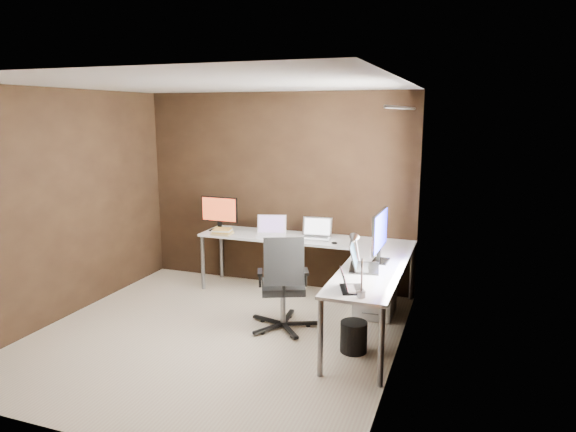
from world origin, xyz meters
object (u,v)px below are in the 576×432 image
object	(u,v)px
monitor_right	(380,233)
office_chair	(283,302)
monitor_left	(219,212)
drawer_pedestal	(375,288)
laptop_black_small	(349,285)
book_stack	(222,232)
wastebasket	(354,337)
desk_lamp	(356,257)
laptop_white	(271,231)
laptop_silver	(316,234)
laptop_black_big	(360,263)

from	to	relation	value
monitor_right	office_chair	distance (m)	1.23
monitor_left	monitor_right	world-z (taller)	monitor_right
drawer_pedestal	laptop_black_small	distance (m)	1.43
book_stack	wastebasket	bearing A→B (deg)	-30.53
drawer_pedestal	desk_lamp	xyz separation A→B (m)	(0.07, -1.42, 0.75)
wastebasket	laptop_white	bearing A→B (deg)	135.54
laptop_silver	monitor_right	bearing A→B (deg)	-45.38
laptop_silver	desk_lamp	distance (m)	2.02
monitor_left	monitor_right	xyz separation A→B (m)	(2.21, -0.72, 0.05)
monitor_right	wastebasket	xyz separation A→B (m)	(-0.11, -0.62, -0.88)
monitor_left	laptop_black_small	size ratio (longest dim) A/B	1.58
book_stack	desk_lamp	size ratio (longest dim) A/B	0.49
laptop_black_big	office_chair	xyz separation A→B (m)	(-0.79, -0.05, -0.49)
laptop_black_big	laptop_black_small	xyz separation A→B (m)	(0.04, -0.65, -0.02)
laptop_white	desk_lamp	world-z (taller)	desk_lamp
monitor_left	office_chair	bearing A→B (deg)	-38.34
office_chair	laptop_black_small	bearing A→B (deg)	-58.97
monitor_left	laptop_silver	bearing A→B (deg)	3.54
laptop_black_big	laptop_black_small	distance (m)	0.66
laptop_black_small	book_stack	distance (m)	2.48
laptop_black_small	wastebasket	distance (m)	0.71
laptop_white	laptop_silver	xyz separation A→B (m)	(0.57, 0.04, 0.00)
laptop_black_big	desk_lamp	size ratio (longest dim) A/B	0.86
laptop_black_small	desk_lamp	size ratio (longest dim) A/B	0.62
monitor_left	book_stack	size ratio (longest dim) A/B	1.99
laptop_silver	book_stack	distance (m)	1.19
monitor_right	laptop_black_big	world-z (taller)	monitor_right
laptop_black_big	desk_lamp	bearing A→B (deg)	179.11
laptop_silver	office_chair	distance (m)	1.22
drawer_pedestal	monitor_right	bearing A→B (deg)	-76.55
laptop_white	laptop_black_small	distance (m)	2.18
laptop_silver	book_stack	size ratio (longest dim) A/B	1.51
office_chair	wastebasket	xyz separation A→B (m)	(0.81, -0.26, -0.15)
drawer_pedestal	laptop_silver	xyz separation A→B (m)	(-0.81, 0.38, 0.48)
monitor_right	laptop_silver	size ratio (longest dim) A/B	1.68
laptop_black_big	wastebasket	size ratio (longest dim) A/B	1.51
desk_lamp	monitor_right	bearing A→B (deg)	107.30
monitor_left	laptop_black_big	distance (m)	2.33
laptop_black_small	laptop_white	bearing A→B (deg)	19.39
laptop_black_big	wastebasket	bearing A→B (deg)	174.00
office_chair	desk_lamp	bearing A→B (deg)	-59.84
laptop_black_big	wastebasket	xyz separation A→B (m)	(0.02, -0.31, -0.64)
monitor_left	desk_lamp	world-z (taller)	desk_lamp
desk_lamp	book_stack	bearing A→B (deg)	160.92
monitor_right	laptop_silver	distance (m)	1.21
desk_lamp	office_chair	size ratio (longest dim) A/B	0.50
book_stack	laptop_black_big	bearing A→B (deg)	-23.43
laptop_silver	wastebasket	world-z (taller)	laptop_silver
laptop_black_big	desk_lamp	distance (m)	0.78
drawer_pedestal	wastebasket	size ratio (longest dim) A/B	2.03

